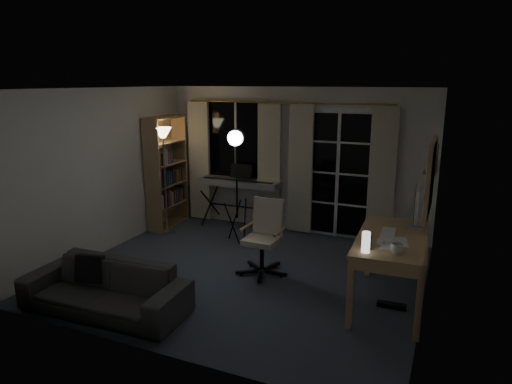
% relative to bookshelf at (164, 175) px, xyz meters
% --- Properties ---
extents(floor, '(4.50, 4.00, 0.02)m').
position_rel_bookshelf_xyz_m(floor, '(2.12, -1.31, -0.92)').
color(floor, '#394053').
rests_on(floor, ground).
extents(window, '(1.20, 0.08, 1.40)m').
position_rel_bookshelf_xyz_m(window, '(1.07, 0.66, 0.59)').
color(window, white).
rests_on(window, floor).
extents(french_door, '(1.32, 0.09, 2.11)m').
position_rel_bookshelf_xyz_m(french_door, '(2.87, 0.66, 0.12)').
color(french_door, white).
rests_on(french_door, floor).
extents(curtains, '(3.60, 0.07, 2.13)m').
position_rel_bookshelf_xyz_m(curtains, '(1.99, 0.57, 0.19)').
color(curtains, gold).
rests_on(curtains, floor).
extents(bookshelf, '(0.34, 0.90, 1.91)m').
position_rel_bookshelf_xyz_m(bookshelf, '(0.00, 0.00, 0.00)').
color(bookshelf, '#A78258').
rests_on(bookshelf, floor).
extents(torchiere_lamp, '(0.32, 0.32, 1.76)m').
position_rel_bookshelf_xyz_m(torchiere_lamp, '(0.21, -0.29, 0.51)').
color(torchiere_lamp, '#B2B2B7').
rests_on(torchiere_lamp, floor).
extents(keyboard_piano, '(1.44, 0.71, 1.04)m').
position_rel_bookshelf_xyz_m(keyboard_piano, '(1.24, 0.38, -0.12)').
color(keyboard_piano, black).
rests_on(keyboard_piano, floor).
extents(studio_light, '(0.40, 0.41, 1.83)m').
position_rel_bookshelf_xyz_m(studio_light, '(1.56, -0.36, 0.56)').
color(studio_light, black).
rests_on(studio_light, floor).
extents(office_chair, '(0.66, 0.69, 0.99)m').
position_rel_bookshelf_xyz_m(office_chair, '(2.35, -1.13, -0.33)').
color(office_chair, black).
rests_on(office_chair, floor).
extents(desk, '(0.82, 1.53, 0.80)m').
position_rel_bookshelf_xyz_m(desk, '(4.00, -1.42, -0.20)').
color(desk, tan).
rests_on(desk, floor).
extents(monitor, '(0.20, 0.58, 0.50)m').
position_rel_bookshelf_xyz_m(monitor, '(4.20, -0.97, 0.20)').
color(monitor, silver).
rests_on(monitor, desk).
extents(desk_clutter, '(0.45, 0.92, 1.02)m').
position_rel_bookshelf_xyz_m(desk_clutter, '(3.94, -1.66, -0.28)').
color(desk_clutter, white).
rests_on(desk_clutter, desk).
extents(mug, '(0.14, 0.11, 0.13)m').
position_rel_bookshelf_xyz_m(mug, '(4.10, -1.92, -0.04)').
color(mug, silver).
rests_on(mug, desk).
extents(wall_mirror, '(0.04, 0.94, 0.74)m').
position_rel_bookshelf_xyz_m(wall_mirror, '(4.34, -1.66, 0.64)').
color(wall_mirror, '#A78258').
rests_on(wall_mirror, floor).
extents(framed_print, '(0.03, 0.42, 0.32)m').
position_rel_bookshelf_xyz_m(framed_print, '(4.35, -0.76, 0.69)').
color(framed_print, '#A78258').
rests_on(framed_print, floor).
extents(wall_shelf, '(0.16, 0.30, 0.18)m').
position_rel_bookshelf_xyz_m(wall_shelf, '(4.28, -0.26, 0.50)').
color(wall_shelf, '#A78258').
rests_on(wall_shelf, floor).
extents(sofa, '(1.87, 0.62, 0.72)m').
position_rel_bookshelf_xyz_m(sofa, '(1.15, -2.86, -0.54)').
color(sofa, '#333336').
rests_on(sofa, floor).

